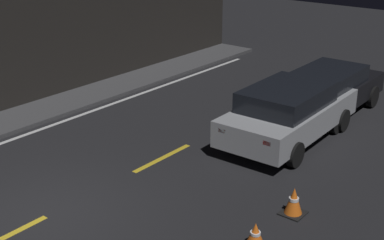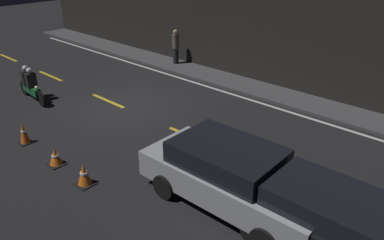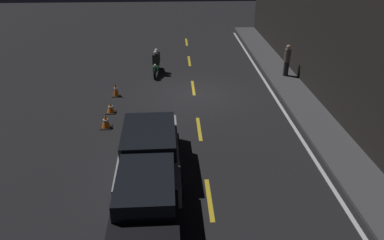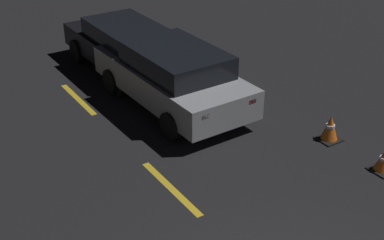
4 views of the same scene
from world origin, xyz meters
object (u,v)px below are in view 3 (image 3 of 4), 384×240
object	(u,v)px
traffic_cone_far	(106,121)
pedestrian	(287,60)
van_black	(146,201)
traffic_cone_near	(116,90)
traffic_cone_mid	(111,108)
motorcycle	(156,62)
hatchback_silver	(149,151)

from	to	relation	value
traffic_cone_far	pedestrian	world-z (taller)	pedestrian
van_black	traffic_cone_near	size ratio (longest dim) A/B	6.23
traffic_cone_mid	traffic_cone_far	distance (m)	1.43
motorcycle	traffic_cone_far	distance (m)	6.77
van_black	traffic_cone_near	xyz separation A→B (m)	(-9.04, -2.01, -0.43)
motorcycle	traffic_cone_far	world-z (taller)	motorcycle
van_black	traffic_cone_near	world-z (taller)	van_black
hatchback_silver	motorcycle	xyz separation A→B (m)	(-9.75, -0.11, -0.16)
traffic_cone_near	traffic_cone_mid	bearing A→B (deg)	0.06
hatchback_silver	traffic_cone_mid	world-z (taller)	hatchback_silver
van_black	traffic_cone_far	size ratio (longest dim) A/B	7.42
hatchback_silver	traffic_cone_near	size ratio (longest dim) A/B	6.60
hatchback_silver	van_black	distance (m)	2.50
hatchback_silver	traffic_cone_far	size ratio (longest dim) A/B	7.86
van_black	motorcycle	world-z (taller)	van_black
van_black	traffic_cone_mid	size ratio (longest dim) A/B	8.93
traffic_cone_near	pedestrian	size ratio (longest dim) A/B	0.41
traffic_cone_near	traffic_cone_far	xyz separation A→B (m)	(3.29, 0.01, -0.06)
van_black	motorcycle	size ratio (longest dim) A/B	1.93
motorcycle	pedestrian	xyz separation A→B (m)	(1.05, 7.07, 0.35)
traffic_cone_near	pedestrian	world-z (taller)	pedestrian
hatchback_silver	pedestrian	xyz separation A→B (m)	(-8.71, 6.96, 0.19)
hatchback_silver	traffic_cone_near	world-z (taller)	hatchback_silver
van_black	traffic_cone_mid	distance (m)	7.48
hatchback_silver	pedestrian	bearing A→B (deg)	140.04
motorcycle	traffic_cone_far	size ratio (longest dim) A/B	3.85
traffic_cone_mid	pedestrian	world-z (taller)	pedestrian
motorcycle	traffic_cone_near	bearing A→B (deg)	-25.51
motorcycle	traffic_cone_mid	bearing A→B (deg)	-15.57
traffic_cone_near	traffic_cone_far	bearing A→B (deg)	0.21
hatchback_silver	pedestrian	world-z (taller)	pedestrian
traffic_cone_near	pedestrian	distance (m)	9.21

